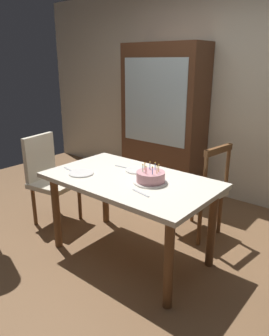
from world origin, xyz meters
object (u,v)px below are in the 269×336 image
plate_near_celebrant (81,173)px  china_cabinet (163,119)px  chair_spindle_back (200,192)px  birthday_cake (151,178)px  plate_far_side (137,170)px  dining_table (130,189)px  chair_upholstered (49,175)px

plate_near_celebrant → china_cabinet: china_cabinet is taller
plate_near_celebrant → chair_spindle_back: (0.68, 0.93, -0.30)m
birthday_cake → plate_far_side: bearing=148.4°
dining_table → plate_far_side: (-0.07, 0.19, 0.11)m
plate_far_side → chair_spindle_back: chair_spindle_back is taller
plate_near_celebrant → plate_far_side: size_ratio=1.00×
chair_spindle_back → china_cabinet: (-1.02, 0.82, 0.49)m
chair_upholstered → china_cabinet: china_cabinet is taller
plate_near_celebrant → china_cabinet: (-0.35, 1.75, 0.20)m
plate_near_celebrant → china_cabinet: bearing=101.2°
plate_near_celebrant → chair_upholstered: size_ratio=0.23×
birthday_cake → plate_far_side: (-0.27, 0.17, -0.04)m
plate_far_side → china_cabinet: 1.54m
chair_upholstered → birthday_cake: bearing=2.4°
chair_spindle_back → china_cabinet: 1.40m
plate_near_celebrant → china_cabinet: 1.79m
birthday_cake → chair_spindle_back: 0.79m
plate_far_side → chair_upholstered: size_ratio=0.23×
dining_table → plate_near_celebrant: (-0.40, -0.19, 0.11)m
china_cabinet → chair_upholstered: bearing=-103.0°
dining_table → china_cabinet: size_ratio=0.76×
birthday_cake → plate_far_side: 0.32m
plate_far_side → china_cabinet: bearing=116.2°
plate_near_celebrant → chair_spindle_back: size_ratio=0.23×
plate_near_celebrant → chair_upholstered: bearing=167.5°
dining_table → chair_spindle_back: bearing=69.4°
dining_table → chair_upholstered: bearing=-178.3°
plate_far_side → chair_upholstered: bearing=-167.9°
dining_table → chair_upholstered: chair_upholstered is taller
plate_far_side → chair_upholstered: (-1.04, -0.22, -0.22)m
plate_near_celebrant → chair_spindle_back: bearing=54.0°
chair_spindle_back → chair_upholstered: same height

